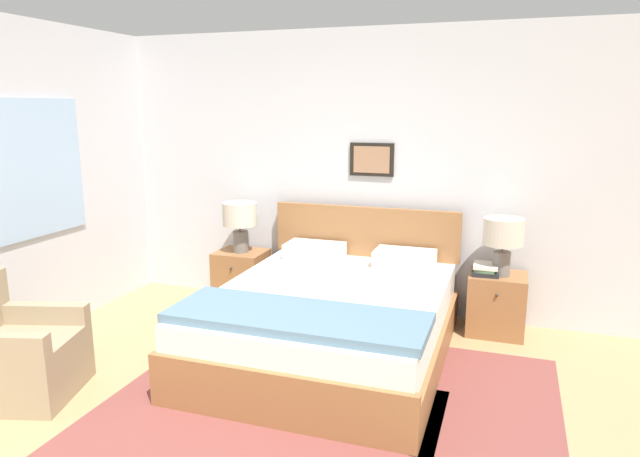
{
  "coord_description": "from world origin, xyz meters",
  "views": [
    {
      "loc": [
        1.37,
        -1.96,
        1.91
      ],
      "look_at": [
        0.11,
        1.73,
        1.07
      ],
      "focal_mm": 32.0,
      "sensor_mm": 36.0,
      "label": 1
    }
  ],
  "objects_px": {
    "bed": "(330,320)",
    "armchair": "(15,356)",
    "table_lamp_near_window": "(240,218)",
    "nightstand_near_window": "(242,277)",
    "nightstand_by_door": "(497,304)",
    "table_lamp_by_door": "(503,236)"
  },
  "relations": [
    {
      "from": "nightstand_near_window",
      "to": "nightstand_by_door",
      "type": "bearing_deg",
      "value": 0.0
    },
    {
      "from": "nightstand_near_window",
      "to": "table_lamp_near_window",
      "type": "relative_size",
      "value": 1.07
    },
    {
      "from": "nightstand_by_door",
      "to": "table_lamp_near_window",
      "type": "distance_m",
      "value": 2.47
    },
    {
      "from": "table_lamp_near_window",
      "to": "nightstand_by_door",
      "type": "bearing_deg",
      "value": 0.59
    },
    {
      "from": "nightstand_near_window",
      "to": "table_lamp_by_door",
      "type": "xyz_separation_m",
      "value": [
        2.42,
        -0.02,
        0.6
      ]
    },
    {
      "from": "bed",
      "to": "table_lamp_near_window",
      "type": "bearing_deg",
      "value": 144.19
    },
    {
      "from": "bed",
      "to": "armchair",
      "type": "bearing_deg",
      "value": -144.87
    },
    {
      "from": "nightstand_by_door",
      "to": "table_lamp_by_door",
      "type": "bearing_deg",
      "value": -57.19
    },
    {
      "from": "armchair",
      "to": "table_lamp_by_door",
      "type": "xyz_separation_m",
      "value": [
        3.03,
        2.13,
        0.58
      ]
    },
    {
      "from": "table_lamp_by_door",
      "to": "armchair",
      "type": "bearing_deg",
      "value": -144.85
    },
    {
      "from": "bed",
      "to": "nightstand_by_door",
      "type": "distance_m",
      "value": 1.49
    },
    {
      "from": "armchair",
      "to": "nightstand_near_window",
      "type": "height_order",
      "value": "armchair"
    },
    {
      "from": "armchair",
      "to": "nightstand_near_window",
      "type": "xyz_separation_m",
      "value": [
        0.6,
        2.16,
        -0.02
      ]
    },
    {
      "from": "nightstand_near_window",
      "to": "armchair",
      "type": "bearing_deg",
      "value": -105.64
    },
    {
      "from": "armchair",
      "to": "nightstand_near_window",
      "type": "distance_m",
      "value": 2.24
    },
    {
      "from": "nightstand_near_window",
      "to": "table_lamp_near_window",
      "type": "distance_m",
      "value": 0.6
    },
    {
      "from": "nightstand_near_window",
      "to": "bed",
      "type": "bearing_deg",
      "value": -36.31
    },
    {
      "from": "bed",
      "to": "table_lamp_near_window",
      "type": "height_order",
      "value": "table_lamp_near_window"
    },
    {
      "from": "nightstand_near_window",
      "to": "table_lamp_near_window",
      "type": "xyz_separation_m",
      "value": [
        0.01,
        -0.02,
        0.6
      ]
    },
    {
      "from": "nightstand_near_window",
      "to": "nightstand_by_door",
      "type": "height_order",
      "value": "same"
    },
    {
      "from": "bed",
      "to": "armchair",
      "type": "height_order",
      "value": "bed"
    },
    {
      "from": "armchair",
      "to": "table_lamp_near_window",
      "type": "distance_m",
      "value": 2.29
    }
  ]
}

